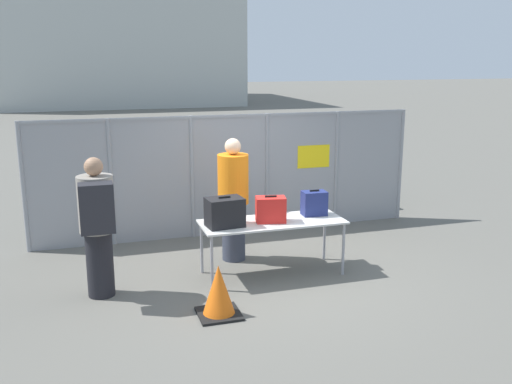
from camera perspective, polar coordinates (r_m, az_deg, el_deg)
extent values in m
plane|color=#605E56|center=(8.13, 1.04, -8.12)|extent=(120.00, 120.00, 0.00)
cylinder|color=gray|center=(9.40, -22.24, 0.37)|extent=(0.07, 0.07, 2.05)
cylinder|color=gray|center=(9.37, -14.28, 0.92)|extent=(0.07, 0.07, 2.05)
cylinder|color=gray|center=(9.52, -6.41, 1.45)|extent=(0.07, 0.07, 2.05)
cylinder|color=gray|center=(9.84, 1.09, 1.92)|extent=(0.07, 0.07, 2.05)
cylinder|color=gray|center=(10.31, 8.00, 2.33)|extent=(0.07, 0.07, 2.05)
cylinder|color=gray|center=(10.93, 14.23, 2.67)|extent=(0.07, 0.07, 2.05)
cube|color=gray|center=(9.65, -2.60, 1.69)|extent=(6.53, 0.01, 2.05)
cube|color=gray|center=(9.50, -2.66, 7.57)|extent=(6.53, 0.04, 0.04)
cube|color=yellow|center=(10.08, 5.78, 3.56)|extent=(0.60, 0.01, 0.40)
cube|color=silver|center=(7.87, 1.65, -2.99)|extent=(1.99, 0.77, 0.02)
cylinder|color=#99999E|center=(7.46, -4.43, -7.11)|extent=(0.04, 0.04, 0.75)
cylinder|color=#99999E|center=(8.05, 8.72, -5.67)|extent=(0.04, 0.04, 0.75)
cylinder|color=#99999E|center=(8.05, -5.46, -5.56)|extent=(0.04, 0.04, 0.75)
cylinder|color=#99999E|center=(8.60, 6.85, -4.35)|extent=(0.04, 0.04, 0.75)
cube|color=black|center=(7.58, -3.15, -2.03)|extent=(0.51, 0.38, 0.39)
cube|color=black|center=(7.52, -3.17, -0.52)|extent=(0.16, 0.04, 0.02)
cube|color=red|center=(7.78, 1.48, -1.76)|extent=(0.44, 0.32, 0.35)
cube|color=black|center=(7.74, 1.49, -0.44)|extent=(0.16, 0.06, 0.02)
cube|color=navy|center=(8.15, 5.83, -1.12)|extent=(0.35, 0.25, 0.35)
cube|color=black|center=(8.11, 5.86, 0.15)|extent=(0.14, 0.03, 0.02)
cylinder|color=black|center=(7.54, -15.33, -6.91)|extent=(0.34, 0.34, 0.85)
cylinder|color=gray|center=(7.31, -15.71, -1.16)|extent=(0.44, 0.44, 0.71)
sphere|color=#A57A5B|center=(7.21, -15.94, 2.46)|extent=(0.23, 0.23, 0.23)
cube|color=#232328|center=(6.97, -15.63, -1.56)|extent=(0.40, 0.24, 0.60)
cylinder|color=#383D4C|center=(8.54, -2.25, -3.95)|extent=(0.35, 0.35, 0.87)
cylinder|color=orange|center=(8.33, -2.30, 1.30)|extent=(0.45, 0.45, 0.73)
sphere|color=beige|center=(8.25, -2.34, 4.58)|extent=(0.24, 0.24, 0.24)
cube|color=#4C6B47|center=(11.55, 4.37, 0.83)|extent=(2.80, 1.24, 0.59)
sphere|color=black|center=(10.78, 3.27, -0.83)|extent=(0.67, 0.67, 0.67)
sphere|color=black|center=(12.05, 0.99, 0.70)|extent=(0.67, 0.67, 0.67)
cylinder|color=#59595B|center=(11.06, -4.81, -1.03)|extent=(0.98, 0.06, 0.06)
cube|color=#B2B7B2|center=(40.68, -14.35, 14.39)|extent=(15.14, 13.66, 7.95)
cube|color=black|center=(6.91, -3.72, -12.05)|extent=(0.50, 0.50, 0.03)
cone|color=orange|center=(6.79, -3.76, -9.79)|extent=(0.40, 0.40, 0.62)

